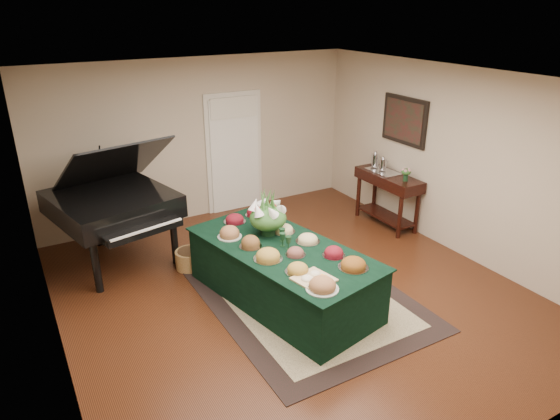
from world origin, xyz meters
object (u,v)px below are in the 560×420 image
buffet_table (282,273)px  floral_centerpiece (268,214)px  grand_piano (113,203)px  mahogany_sideboard (388,186)px

buffet_table → floral_centerpiece: size_ratio=5.52×
floral_centerpiece → grand_piano: 2.28m
buffet_table → grand_piano: 2.63m
buffet_table → mahogany_sideboard: (2.68, 1.15, 0.31)m
buffet_table → grand_piano: bearing=126.9°
buffet_table → floral_centerpiece: 0.77m
buffet_table → floral_centerpiece: floral_centerpiece is taller
mahogany_sideboard → grand_piano: bearing=167.8°
buffet_table → mahogany_sideboard: size_ratio=2.18×
floral_centerpiece → mahogany_sideboard: 2.78m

